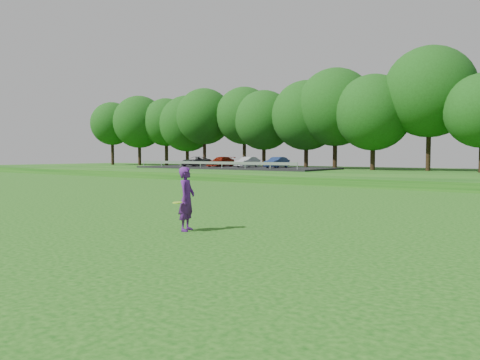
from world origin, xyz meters
The scene contains 6 objects.
ground centered at (0.00, 0.00, 0.00)m, with size 140.00×140.00×0.00m, color #0F450D.
berm centered at (0.00, 34.00, 0.30)m, with size 130.00×30.00×0.60m, color #0F450D.
walking_path centered at (0.00, 20.00, 0.02)m, with size 130.00×1.60×0.04m, color gray.
treeline centered at (0.00, 38.00, 8.10)m, with size 104.00×7.00×15.00m, color #16440F, non-canonical shape.
parking_lot centered at (-24.47, 32.80, 1.00)m, with size 24.00×9.00×1.38m.
woman centered at (0.16, -0.99, 0.95)m, with size 0.68×0.94×1.89m.
Camera 1 is at (9.63, -11.11, 2.26)m, focal length 35.00 mm.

